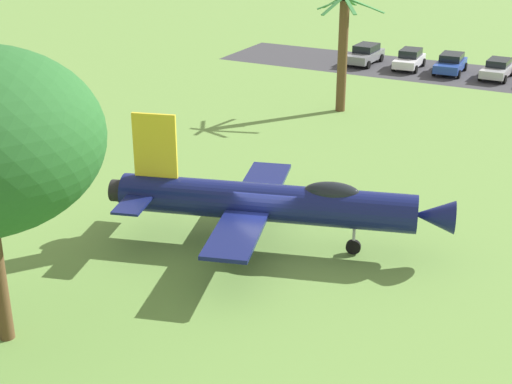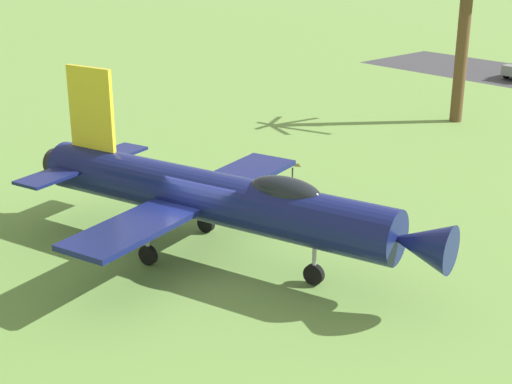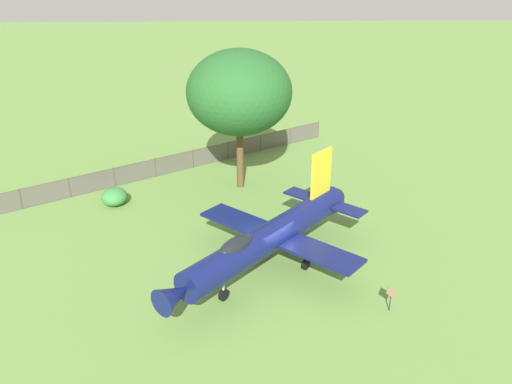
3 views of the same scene
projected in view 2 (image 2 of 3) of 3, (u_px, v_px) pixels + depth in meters
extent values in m
plane|color=#668E42|center=(210.00, 256.00, 22.48)|extent=(200.00, 200.00, 0.00)
cylinder|color=#111951|center=(209.00, 196.00, 21.83)|extent=(8.97, 9.97, 1.53)
cone|color=#111951|center=(420.00, 244.00, 18.56)|extent=(2.03, 2.06, 1.30)
cylinder|color=black|center=(59.00, 163.00, 24.93)|extent=(1.09, 1.05, 0.92)
ellipsoid|color=black|center=(285.00, 192.00, 20.30)|extent=(2.12, 2.25, 0.84)
cube|color=yellow|center=(91.00, 108.00, 23.38)|extent=(1.29, 1.45, 2.65)
cube|color=#111951|center=(243.00, 174.00, 24.42)|extent=(4.20, 3.97, 0.16)
cube|color=#111951|center=(131.00, 229.00, 19.97)|extent=(4.20, 3.97, 0.16)
cube|color=#111951|center=(119.00, 152.00, 25.60)|extent=(2.08, 2.01, 0.10)
cube|color=#111951|center=(47.00, 178.00, 22.95)|extent=(2.08, 2.01, 0.10)
cylinder|color=#A5A8AD|center=(315.00, 250.00, 20.35)|extent=(0.12, 0.12, 1.47)
cylinder|color=black|center=(314.00, 274.00, 20.60)|extent=(0.53, 0.57, 0.60)
cylinder|color=#A5A8AD|center=(206.00, 202.00, 23.89)|extent=(0.12, 0.12, 1.47)
cylinder|color=black|center=(206.00, 223.00, 24.14)|extent=(0.53, 0.57, 0.60)
cylinder|color=#A5A8AD|center=(147.00, 232.00, 21.56)|extent=(0.12, 0.12, 1.47)
cylinder|color=black|center=(148.00, 255.00, 21.81)|extent=(0.53, 0.57, 0.60)
cylinder|color=brown|center=(462.00, 53.00, 36.87)|extent=(0.62, 0.62, 7.03)
cylinder|color=#333333|center=(292.00, 179.00, 27.90)|extent=(0.06, 0.06, 0.90)
cube|color=olive|center=(293.00, 165.00, 27.70)|extent=(0.61, 0.71, 0.25)
cylinder|color=black|center=(507.00, 74.00, 48.60)|extent=(0.52, 0.66, 0.64)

